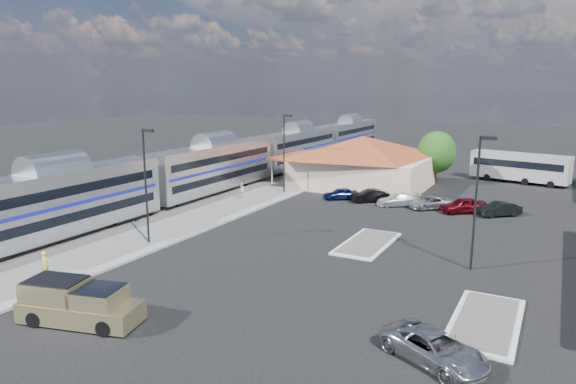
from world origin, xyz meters
The scene contains 23 objects.
ground centered at (0.00, 0.00, 0.00)m, with size 280.00×280.00×0.00m, color black.
railbed centered at (-21.00, 8.00, 0.06)m, with size 16.00×100.00×0.12m, color #4C4944.
platform centered at (-12.00, 6.00, 0.09)m, with size 5.50×92.00×0.18m, color gray.
passenger_train centered at (-18.00, 12.43, 2.87)m, with size 3.00×104.00×5.55m.
freight_cars centered at (-24.00, 2.11, 1.93)m, with size 2.80×46.00×4.00m.
station_depot centered at (-4.56, 24.00, 3.13)m, with size 18.35×12.24×6.20m.
traffic_island_south centered at (4.00, 2.00, 0.10)m, with size 3.30×7.50×0.21m.
traffic_island_north centered at (14.00, -8.00, 0.10)m, with size 3.30×7.50×0.21m.
lamp_plat_s centered at (-10.90, -6.00, 5.34)m, with size 1.08×0.25×9.00m.
lamp_plat_n centered at (-10.90, 16.00, 5.34)m, with size 1.08×0.25×9.00m.
lamp_lot centered at (12.10, 0.00, 5.34)m, with size 1.08×0.25×9.00m.
tree_depot centered at (3.00, 30.00, 4.02)m, with size 4.71×4.71×6.63m.
pickup_truck centered at (-4.59, -17.83, 1.03)m, with size 6.66×3.75×2.17m.
suv centered at (12.49, -13.18, 0.70)m, with size 2.33×5.04×1.40m, color #979B9E.
coach_bus centered at (12.19, 35.81, 2.17)m, with size 11.99×5.05×3.76m.
person_a centered at (-11.50, -14.69, 1.03)m, with size 0.62×0.41×1.69m, color #E2DA46.
person_b centered at (-13.44, 10.80, 1.05)m, with size 0.84×0.66×1.74m, color white.
parked_car_a centered at (-4.03, 15.98, 0.64)m, with size 1.51×3.76×1.28m, color #0D1541.
parked_car_b centered at (-0.83, 16.28, 0.68)m, with size 1.43×4.11×1.35m, color black.
parked_car_c centered at (2.37, 15.98, 0.65)m, with size 1.82×4.49×1.30m, color silver.
parked_car_d centered at (5.57, 16.28, 0.64)m, with size 2.12×4.60×1.28m, color #94979C.
parked_car_e centered at (8.77, 15.98, 0.75)m, with size 1.78×4.42×1.51m, color maroon.
parked_car_f centered at (11.97, 16.28, 0.69)m, with size 1.46×4.18×1.38m, color black.
Camera 1 is at (16.58, -34.63, 12.09)m, focal length 32.00 mm.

